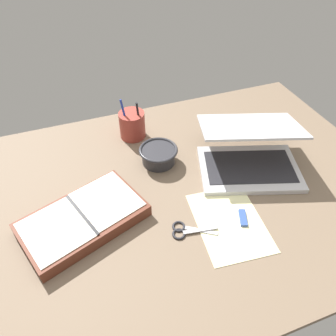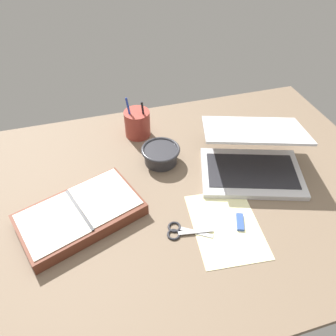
{
  "view_description": "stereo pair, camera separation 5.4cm",
  "coord_description": "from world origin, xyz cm",
  "views": [
    {
      "loc": [
        -30.6,
        -67.62,
        80.01
      ],
      "look_at": [
        -4.43,
        3.8,
        9.0
      ],
      "focal_mm": 35.0,
      "sensor_mm": 36.0,
      "label": 1
    },
    {
      "loc": [
        -25.44,
        -69.31,
        80.01
      ],
      "look_at": [
        -4.43,
        3.8,
        9.0
      ],
      "focal_mm": 35.0,
      "sensor_mm": 36.0,
      "label": 2
    }
  ],
  "objects": [
    {
      "name": "scissors",
      "position": [
        -6.63,
        -15.9,
        2.34
      ],
      "size": [
        13.36,
        8.66,
        0.8
      ],
      "rotation": [
        0.0,
        0.0,
        -0.36
      ],
      "color": "#B7B7BC",
      "rests_on": "desk_top"
    },
    {
      "name": "laptop",
      "position": [
        24.86,
        2.4,
        7.19
      ],
      "size": [
        41.61,
        40.22,
        16.17
      ],
      "rotation": [
        0.0,
        0.0,
        -0.32
      ],
      "color": "silver",
      "rests_on": "desk_top"
    },
    {
      "name": "desk_top",
      "position": [
        0.0,
        0.0,
        1.0
      ],
      "size": [
        140.0,
        100.0,
        2.0
      ],
      "primitive_type": "cube",
      "color": "#75604C",
      "rests_on": "ground"
    },
    {
      "name": "paper_sheet_front",
      "position": [
        7.12,
        -17.62,
        2.08
      ],
      "size": [
        21.72,
        28.33,
        0.16
      ],
      "primitive_type": "cube",
      "rotation": [
        0.0,
        0.0,
        -0.1
      ],
      "color": "#F4EFB2",
      "rests_on": "desk_top"
    },
    {
      "name": "bowl",
      "position": [
        -3.83,
        15.18,
        5.27
      ],
      "size": [
        13.62,
        13.62,
        5.91
      ],
      "color": "#2D2D33",
      "rests_on": "desk_top"
    },
    {
      "name": "usb_drive",
      "position": [
        11.55,
        -17.66,
        2.5
      ],
      "size": [
        4.15,
        7.28,
        1.0
      ],
      "rotation": [
        0.0,
        0.0,
        -0.38
      ],
      "color": "#33519E",
      "rests_on": "desk_top"
    },
    {
      "name": "pen_cup",
      "position": [
        -8.25,
        32.9,
        7.24
      ],
      "size": [
        9.75,
        9.75,
        16.32
      ],
      "color": "#9E382D",
      "rests_on": "desk_top"
    },
    {
      "name": "planner",
      "position": [
        -33.39,
        -3.32,
        4.15
      ],
      "size": [
        39.61,
        30.79,
        4.49
      ],
      "rotation": [
        0.0,
        0.0,
        0.34
      ],
      "color": "brown",
      "rests_on": "desk_top"
    }
  ]
}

